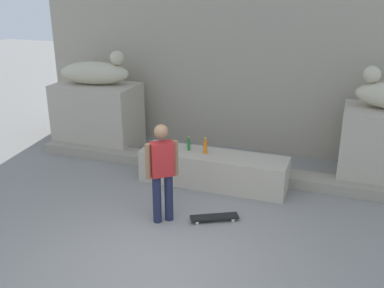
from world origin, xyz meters
TOP-DOWN VIEW (x-y plane):
  - ground_plane at (0.00, 0.00)m, footprint 40.00×40.00m
  - facade_wall at (0.00, 5.24)m, footprint 9.90×0.60m
  - pedestal_left at (-3.20, 3.99)m, footprint 1.89×1.14m
  - statue_reclining_left at (-3.16, 3.99)m, footprint 1.68×0.86m
  - ledge_block at (0.00, 2.86)m, footprint 2.83×0.74m
  - skater at (-0.36, 1.25)m, footprint 0.44×0.38m
  - skateboard at (0.44, 1.54)m, footprint 0.80×0.55m
  - bottle_orange at (-0.16, 2.85)m, footprint 0.08×0.08m
  - bottle_green at (-0.52, 2.90)m, footprint 0.06×0.06m
  - stair_step at (0.00, 3.40)m, footprint 8.29×0.50m

SIDE VIEW (x-z plane):
  - ground_plane at x=0.00m, z-range 0.00..0.00m
  - skateboard at x=0.44m, z-range 0.02..0.10m
  - stair_step at x=0.00m, z-range 0.00..0.21m
  - ledge_block at x=0.00m, z-range 0.00..0.63m
  - bottle_green at x=-0.52m, z-range 0.61..0.88m
  - pedestal_left at x=-3.20m, z-range 0.00..1.50m
  - bottle_orange at x=-0.16m, z-range 0.61..0.92m
  - skater at x=-0.36m, z-range 0.09..1.76m
  - statue_reclining_left at x=-3.16m, z-range 1.40..2.17m
  - facade_wall at x=0.00m, z-range 0.00..6.03m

